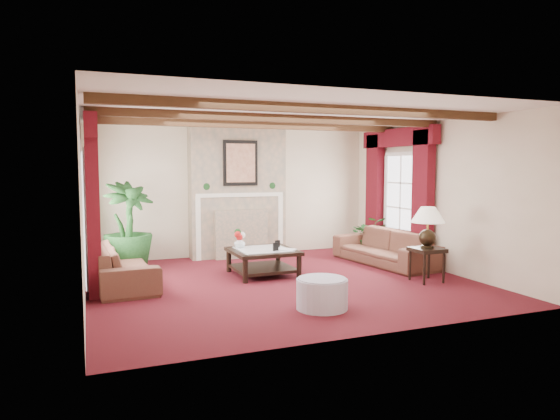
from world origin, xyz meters
name	(u,v)px	position (x,y,z in m)	size (l,w,h in m)	color
floor	(283,282)	(0.00, 0.00, 0.00)	(6.00, 6.00, 0.00)	#440C14
ceiling	(283,115)	(0.00, 0.00, 2.70)	(6.00, 6.00, 0.00)	white
back_wall	(235,192)	(0.00, 2.75, 1.35)	(6.00, 0.02, 2.70)	beige
left_wall	(82,205)	(-3.00, 0.00, 1.35)	(0.02, 5.50, 2.70)	beige
right_wall	(435,196)	(3.00, 0.00, 1.35)	(0.02, 5.50, 2.70)	beige
ceiling_beams	(283,118)	(0.00, 0.00, 2.64)	(6.00, 3.00, 0.12)	#341F10
fireplace	(237,127)	(0.00, 2.55, 2.70)	(2.00, 0.52, 2.70)	tan
french_door_left	(83,150)	(-2.97, 1.00, 2.13)	(0.10, 1.10, 2.16)	white
french_door_right	(402,154)	(2.97, 1.00, 2.13)	(0.10, 1.10, 2.16)	white
curtains_left	(90,124)	(-2.86, 1.00, 2.55)	(0.20, 2.40, 2.55)	#430911
curtains_right	(398,133)	(2.86, 1.00, 2.55)	(0.20, 2.40, 2.55)	#430911
sofa_left	(123,258)	(-2.43, 0.78, 0.42)	(0.73, 2.19, 0.85)	#390F18
sofa_right	(385,241)	(2.40, 0.70, 0.44)	(0.92, 2.31, 0.88)	#390F18
potted_palm	(128,245)	(-2.26, 1.91, 0.45)	(1.53, 1.85, 0.90)	black
small_plant	(368,240)	(2.62, 1.68, 0.32)	(0.93, 0.99, 0.64)	black
coffee_table	(263,262)	(-0.12, 0.63, 0.22)	(1.09, 1.09, 0.45)	black
side_table	(427,265)	(2.21, -0.81, 0.28)	(0.47, 0.47, 0.56)	black
ottoman	(322,294)	(-0.08, -1.61, 0.20)	(0.68, 0.68, 0.40)	#ABA9C0
table_lamp	(428,227)	(2.21, -0.81, 0.90)	(0.55, 0.55, 0.69)	black
flower_vase	(240,243)	(-0.45, 0.93, 0.54)	(0.22, 0.23, 0.19)	silver
book	(283,242)	(0.14, 0.34, 0.60)	(0.20, 0.15, 0.31)	black
photo_frame_a	(276,247)	(0.02, 0.38, 0.52)	(0.11, 0.02, 0.15)	black
photo_frame_b	(277,244)	(0.19, 0.73, 0.51)	(0.10, 0.02, 0.13)	black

